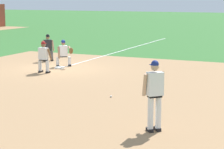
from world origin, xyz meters
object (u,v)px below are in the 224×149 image
Objects in this scene: first_base_bag at (60,68)px; pitcher at (155,91)px; first_baseman at (64,52)px; baseball at (111,96)px; baserunner at (44,56)px; umpire at (48,47)px.

pitcher reaches higher than first_base_bag.
first_baseman reaches higher than first_base_bag.
baseball is at bearing -136.79° from first_baseman.
first_base_bag is at bearing -1.71° from baserunner.
baseball is at bearing 40.55° from pitcher.
pitcher is at bearing -135.87° from first_base_bag.
first_base_bag is 5.14× the size of baseball.
first_baseman is at bearing 43.21° from baseball.
baserunner is 3.73m from umpire.
baseball is 4.12m from pitcher.
first_baseman is (8.26, 7.50, -0.33)m from pitcher.
first_base_bag is 0.94m from first_baseman.
umpire reaches higher than first_baseman.
baseball is 0.06× the size of first_baseman.
pitcher is (-7.62, -7.39, 1.01)m from first_base_bag.
umpire is at bearing 45.64° from baseball.
umpire is at bearing 44.12° from pitcher.
pitcher is 13.31m from umpire.
first_base_bag is at bearing 44.13° from pitcher.
baserunner is (-1.95, -0.07, 0.06)m from first_baseman.
first_base_bag is at bearing -170.21° from first_baseman.
baserunner is at bearing 55.91° from baseball.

